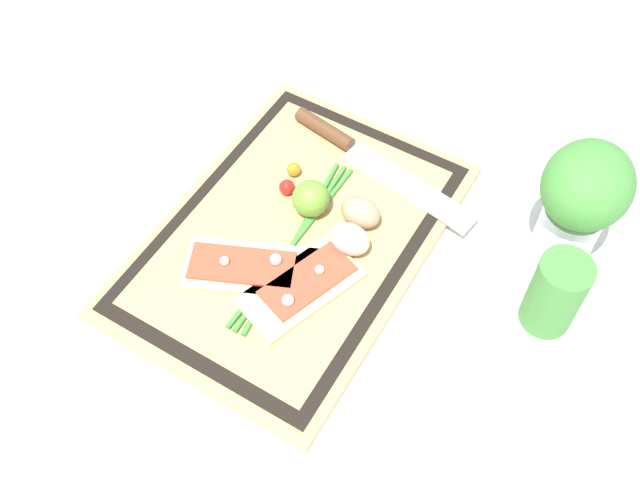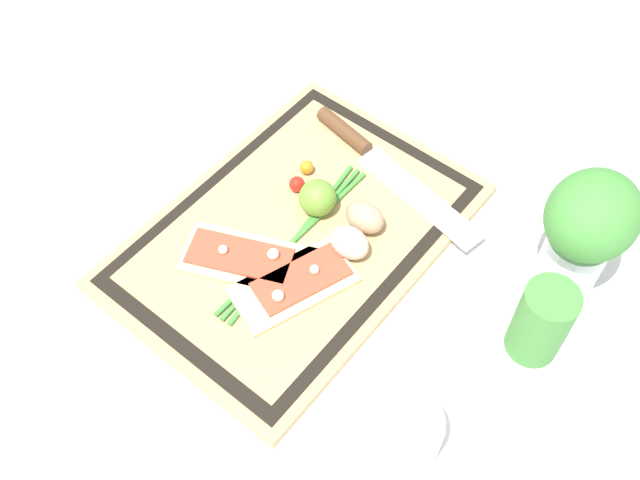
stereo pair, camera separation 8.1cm
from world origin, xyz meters
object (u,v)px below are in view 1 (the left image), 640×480
at_px(herb_pot, 542,321).
at_px(sauce_jar, 441,422).
at_px(egg_brown, 360,212).
at_px(egg_pink, 350,239).
at_px(knife, 353,148).
at_px(lime, 309,198).
at_px(pizza_slice_far, 302,286).
at_px(herb_glass, 581,200).
at_px(cherry_tomato_red, 287,187).
at_px(cherry_tomato_yellow, 294,170).
at_px(pizza_slice_near, 250,267).

distance_m(herb_pot, sauce_jar, 0.17).
relative_size(egg_brown, sauce_jar, 0.67).
bearing_deg(egg_pink, sauce_jar, 52.22).
distance_m(knife, egg_pink, 0.17).
bearing_deg(lime, knife, -179.85).
xyz_separation_m(egg_brown, lime, (0.02, -0.07, 0.00)).
xyz_separation_m(pizza_slice_far, sauce_jar, (0.08, 0.23, 0.01)).
height_order(egg_brown, herb_glass, herb_glass).
bearing_deg(cherry_tomato_red, sauce_jar, 58.81).
height_order(cherry_tomato_yellow, herb_glass, herb_glass).
height_order(pizza_slice_near, herb_glass, herb_glass).
bearing_deg(pizza_slice_far, herb_glass, 131.80).
bearing_deg(herb_pot, cherry_tomato_yellow, -100.26).
distance_m(pizza_slice_far, herb_pot, 0.30).
height_order(cherry_tomato_red, cherry_tomato_yellow, cherry_tomato_red).
xyz_separation_m(lime, sauce_jar, (0.19, 0.29, -0.01)).
distance_m(egg_brown, lime, 0.07).
distance_m(egg_pink, lime, 0.09).
xyz_separation_m(pizza_slice_near, knife, (-0.25, 0.01, 0.00)).
xyz_separation_m(pizza_slice_far, cherry_tomato_red, (-0.13, -0.10, 0.01)).
distance_m(cherry_tomato_red, herb_pot, 0.39).
distance_m(cherry_tomato_red, cherry_tomato_yellow, 0.03).
relative_size(knife, egg_brown, 5.59).
bearing_deg(pizza_slice_near, cherry_tomato_red, -168.38).
xyz_separation_m(knife, cherry_tomato_red, (0.11, -0.04, 0.00)).
bearing_deg(sauce_jar, cherry_tomato_yellow, -124.41).
xyz_separation_m(pizza_slice_far, knife, (-0.24, -0.06, 0.00)).
height_order(egg_pink, herb_glass, herb_glass).
bearing_deg(pizza_slice_near, knife, 176.68).
relative_size(lime, cherry_tomato_red, 2.33).
distance_m(egg_brown, cherry_tomato_red, 0.11).
bearing_deg(egg_pink, knife, -152.11).
distance_m(pizza_slice_near, herb_glass, 0.43).
relative_size(egg_pink, sauce_jar, 0.67).
bearing_deg(pizza_slice_far, lime, -152.78).
bearing_deg(knife, pizza_slice_far, 14.00).
bearing_deg(egg_pink, cherry_tomato_yellow, -118.38).
xyz_separation_m(herb_pot, herb_glass, (-0.15, -0.02, 0.06)).
bearing_deg(lime, pizza_slice_far, 27.22).
height_order(pizza_slice_near, knife, pizza_slice_near).
bearing_deg(cherry_tomato_yellow, sauce_jar, 55.59).
bearing_deg(cherry_tomato_red, lime, 77.15).
relative_size(egg_pink, herb_glass, 0.28).
distance_m(pizza_slice_far, egg_pink, 0.09).
distance_m(pizza_slice_near, pizza_slice_far, 0.08).
distance_m(egg_brown, cherry_tomato_yellow, 0.13).
distance_m(egg_pink, herb_pot, 0.26).
xyz_separation_m(lime, herb_glass, (-0.12, 0.32, 0.07)).
height_order(egg_pink, sauce_jar, sauce_jar).
relative_size(cherry_tomato_red, herb_pot, 0.12).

